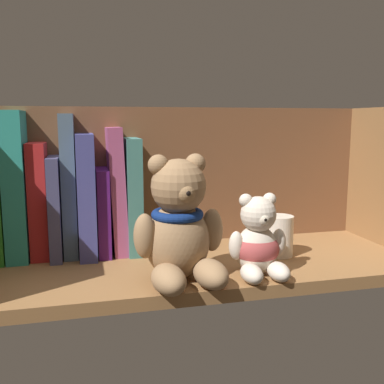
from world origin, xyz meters
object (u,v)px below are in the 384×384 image
book_4 (69,185)px  book_6 (103,210)px  book_8 (132,194)px  book_1 (17,185)px  book_7 (116,190)px  teddy_bear_larger (179,228)px  book_2 (39,200)px  book_3 (56,206)px  book_5 (86,194)px  pillar_candle (278,235)px  teddy_bear_smaller (258,243)px

book_4 → book_6: size_ratio=1.62×
book_8 → book_1: bearing=180.0°
book_7 → teddy_bear_larger: book_7 is taller
book_2 → book_3: book_2 is taller
book_1 → book_5: (11.28, 0.00, -1.89)cm
book_7 → book_8: book_7 is taller
pillar_candle → book_4: bearing=164.5°
book_7 → book_8: bearing=0.0°
book_1 → book_7: size_ratio=1.12×
book_1 → book_2: book_1 is taller
book_7 → book_3: bearing=180.0°
book_3 → book_4: 4.24cm
book_5 → pillar_candle: (32.18, -9.74, -7.01)cm
teddy_bear_larger → teddy_bear_smaller: (11.99, -0.53, -2.99)cm
book_8 → book_2: bearing=180.0°
book_6 → pillar_candle: (29.45, -9.74, -4.00)cm
book_5 → pillar_candle: 34.35cm
teddy_bear_larger → pillar_candle: size_ratio=2.63×
teddy_bear_larger → teddy_bear_smaller: 12.36cm
book_5 → teddy_bear_larger: size_ratio=1.14×
book_6 → book_1: bearing=180.0°
book_8 → teddy_bear_larger: bearing=-74.6°
book_6 → book_8: book_8 is taller
teddy_bear_larger → book_5: bearing=125.9°
book_2 → book_6: bearing=0.0°
book_8 → book_6: bearing=180.0°
book_6 → book_2: bearing=180.0°
book_3 → teddy_bear_smaller: 35.34cm
book_1 → teddy_bear_larger: book_1 is taller
teddy_bear_larger → pillar_candle: (19.33, 7.99, -4.38)cm
book_3 → book_8: bearing=0.0°
book_5 → book_8: 7.99cm
book_2 → book_7: book_7 is taller
book_5 → book_7: size_ratio=0.95×
book_2 → book_4: (5.01, 0.00, 2.38)cm
book_7 → teddy_bear_larger: (7.60, -17.73, -3.15)cm
teddy_bear_smaller → book_4: bearing=146.6°
book_2 → teddy_bear_smaller: size_ratio=1.57×
book_1 → teddy_bear_smaller: 41.16cm
book_6 → teddy_bear_smaller: 28.79cm
book_1 → book_7: (16.52, 0.00, -1.37)cm
book_8 → pillar_candle: (24.21, -9.74, -6.60)cm
book_6 → book_8: (5.24, 0.00, 2.61)cm
book_8 → teddy_bear_smaller: 25.39cm
book_2 → book_8: 15.84cm
book_6 → teddy_bear_smaller: bearing=-39.6°
book_3 → teddy_bear_smaller: size_ratio=1.38×
book_5 → book_6: (2.73, 0.00, -3.02)cm
pillar_candle → book_5: bearing=163.2°
book_8 → teddy_bear_smaller: bearing=-47.3°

